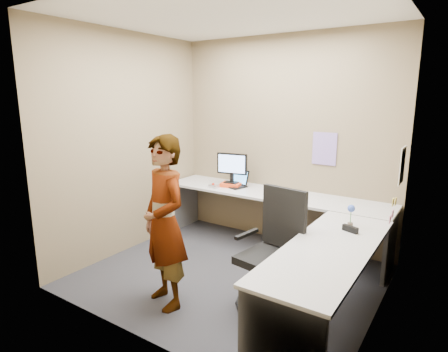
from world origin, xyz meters
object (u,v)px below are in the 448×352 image
Objects in this scene: monitor at (232,165)px; person at (164,223)px; office_chair at (273,261)px; desk at (283,223)px.

person is (0.39, -1.76, -0.21)m from monitor.
office_chair is at bearing -55.15° from monitor.
desk is 1.35m from person.
desk is 1.27m from monitor.
desk is 2.72× the size of office_chair.
office_chair is at bearing -72.34° from desk.
desk is 1.85× the size of person.
person is (-0.64, -1.17, 0.22)m from desk.
person is at bearing -87.52° from monitor.
monitor is (-1.03, 0.59, 0.43)m from desk.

